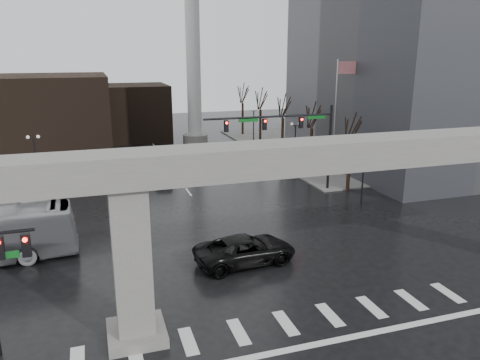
{
  "coord_description": "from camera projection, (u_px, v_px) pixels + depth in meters",
  "views": [
    {
      "loc": [
        -8.24,
        -19.37,
        12.72
      ],
      "look_at": [
        0.89,
        9.03,
        4.5
      ],
      "focal_mm": 35.0,
      "sensor_mm": 36.0,
      "label": 1
    }
  ],
  "objects": [
    {
      "name": "lamp_left_1",
      "position": [
        35.0,
        152.0,
        44.38
      ],
      "size": [
        1.22,
        0.32,
        5.11
      ],
      "color": "black",
      "rests_on": "ground"
    },
    {
      "name": "tree_right_2",
      "position": [
        283.0,
        133.0,
        58.32
      ],
      "size": [
        1.1,
        1.63,
        7.85
      ],
      "color": "black",
      "rests_on": "ground"
    },
    {
      "name": "building_far_mid",
      "position": [
        133.0,
        112.0,
        69.66
      ],
      "size": [
        10.0,
        10.0,
        8.0
      ],
      "primitive_type": "cube",
      "color": "black",
      "rests_on": "ground"
    },
    {
      "name": "smokestack",
      "position": [
        193.0,
        47.0,
        64.03
      ],
      "size": [
        3.6,
        3.6,
        30.0
      ],
      "color": "silver",
      "rests_on": "ground"
    },
    {
      "name": "lamp_right_1",
      "position": [
        295.0,
        137.0,
        52.35
      ],
      "size": [
        1.22,
        0.32,
        5.11
      ],
      "color": "black",
      "rests_on": "ground"
    },
    {
      "name": "far_car",
      "position": [
        163.0,
        176.0,
        46.7
      ],
      "size": [
        2.17,
        4.41,
        1.45
      ],
      "primitive_type": "imported",
      "rotation": [
        0.0,
        0.0,
        -0.11
      ],
      "color": "black",
      "rests_on": "ground"
    },
    {
      "name": "tree_right_1",
      "position": [
        311.0,
        145.0,
        51.0
      ],
      "size": [
        1.09,
        1.61,
        7.67
      ],
      "color": "black",
      "rests_on": "ground"
    },
    {
      "name": "lamp_right_0",
      "position": [
        364.0,
        165.0,
        39.5
      ],
      "size": [
        1.22,
        0.32,
        5.11
      ],
      "color": "black",
      "rests_on": "ground"
    },
    {
      "name": "lamp_left_0",
      "position": [
        15.0,
        193.0,
        31.53
      ],
      "size": [
        1.22,
        0.32,
        5.11
      ],
      "color": "black",
      "rests_on": "ground"
    },
    {
      "name": "sidewalk_ne",
      "position": [
        354.0,
        147.0,
        64.28
      ],
      "size": [
        28.0,
        36.0,
        0.15
      ],
      "primitive_type": "cube",
      "color": "slate",
      "rests_on": "ground"
    },
    {
      "name": "tree_right_4",
      "position": [
        243.0,
        116.0,
        72.97
      ],
      "size": [
        1.12,
        1.69,
        8.19
      ],
      "color": "black",
      "rests_on": "ground"
    },
    {
      "name": "elevated_guideway",
      "position": [
        306.0,
        179.0,
        22.13
      ],
      "size": [
        48.0,
        2.6,
        8.7
      ],
      "color": "gray",
      "rests_on": "ground"
    },
    {
      "name": "signal_left_pole",
      "position": [
        1.0,
        268.0,
        19.35
      ],
      "size": [
        2.3,
        0.3,
        6.0
      ],
      "color": "black",
      "rests_on": "ground"
    },
    {
      "name": "ground",
      "position": [
        278.0,
        312.0,
        23.59
      ],
      "size": [
        160.0,
        160.0,
        0.0
      ],
      "primitive_type": "plane",
      "color": "black",
      "rests_on": "ground"
    },
    {
      "name": "pickup_truck",
      "position": [
        246.0,
        250.0,
        28.87
      ],
      "size": [
        6.6,
        3.56,
        1.76
      ],
      "primitive_type": "imported",
      "rotation": [
        0.0,
        0.0,
        1.68
      ],
      "color": "black",
      "rests_on": "ground"
    },
    {
      "name": "flagpole_assembly",
      "position": [
        338.0,
        106.0,
        46.29
      ],
      "size": [
        2.06,
        0.12,
        12.0
      ],
      "color": "silver",
      "rests_on": "ground"
    },
    {
      "name": "tree_right_0",
      "position": [
        349.0,
        162.0,
        43.67
      ],
      "size": [
        1.09,
        1.58,
        7.5
      ],
      "color": "black",
      "rests_on": "ground"
    },
    {
      "name": "lamp_left_2",
      "position": [
        46.0,
        130.0,
        57.23
      ],
      "size": [
        1.22,
        0.32,
        5.11
      ],
      "color": "black",
      "rests_on": "ground"
    },
    {
      "name": "signal_mast_arm",
      "position": [
        293.0,
        131.0,
        41.95
      ],
      "size": [
        12.12,
        0.43,
        8.0
      ],
      "color": "black",
      "rests_on": "ground"
    },
    {
      "name": "tree_right_3",
      "position": [
        261.0,
        123.0,
        65.65
      ],
      "size": [
        1.11,
        1.66,
        8.02
      ],
      "color": "black",
      "rests_on": "ground"
    },
    {
      "name": "lamp_right_2",
      "position": [
        254.0,
        120.0,
        65.19
      ],
      "size": [
        1.22,
        0.32,
        5.11
      ],
      "color": "black",
      "rests_on": "ground"
    },
    {
      "name": "building_far_left",
      "position": [
        40.0,
        117.0,
        56.67
      ],
      "size": [
        16.0,
        14.0,
        10.0
      ],
      "primitive_type": "cube",
      "color": "black",
      "rests_on": "ground"
    }
  ]
}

